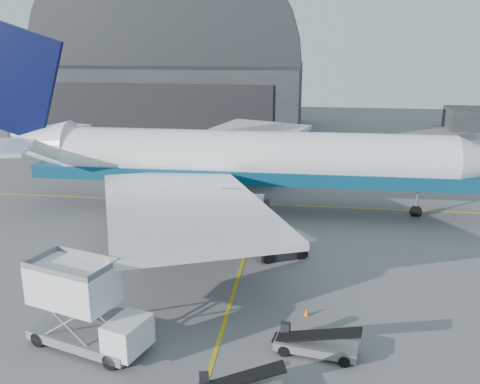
# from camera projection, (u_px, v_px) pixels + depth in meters

# --- Properties ---
(ground) EXTENTS (200.00, 200.00, 0.00)m
(ground) POSITION_uv_depth(u_px,v_px,m) (235.00, 289.00, 38.41)
(ground) COLOR #565659
(ground) RESTS_ON ground
(taxi_lines) EXTENTS (80.00, 42.12, 0.02)m
(taxi_lines) POSITION_uv_depth(u_px,v_px,m) (253.00, 228.00, 50.44)
(taxi_lines) COLOR gold
(taxi_lines) RESTS_ON ground
(hangar) EXTENTS (50.00, 28.30, 28.00)m
(hangar) POSITION_uv_depth(u_px,v_px,m) (167.00, 78.00, 100.12)
(hangar) COLOR black
(hangar) RESTS_ON ground
(airliner) EXTENTS (54.35, 52.70, 19.07)m
(airliner) POSITION_uv_depth(u_px,v_px,m) (233.00, 159.00, 54.47)
(airliner) COLOR white
(airliner) RESTS_ON ground
(catering_truck) EXTENTS (7.79, 4.81, 5.03)m
(catering_truck) POSITION_uv_depth(u_px,v_px,m) (84.00, 307.00, 30.71)
(catering_truck) COLOR slate
(catering_truck) RESTS_ON ground
(pushback_tug) EXTENTS (4.64, 3.76, 1.89)m
(pushback_tug) POSITION_uv_depth(u_px,v_px,m) (281.00, 248.00, 43.92)
(pushback_tug) COLOR black
(pushback_tug) RESTS_ON ground
(belt_loader_b) EXTENTS (5.11, 2.42, 1.91)m
(belt_loader_b) POSITION_uv_depth(u_px,v_px,m) (315.00, 344.00, 30.55)
(belt_loader_b) COLOR slate
(belt_loader_b) RESTS_ON ground
(traffic_cone) EXTENTS (0.35, 0.35, 0.51)m
(traffic_cone) POSITION_uv_depth(u_px,v_px,m) (307.00, 312.00, 34.75)
(traffic_cone) COLOR #FF6408
(traffic_cone) RESTS_ON ground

